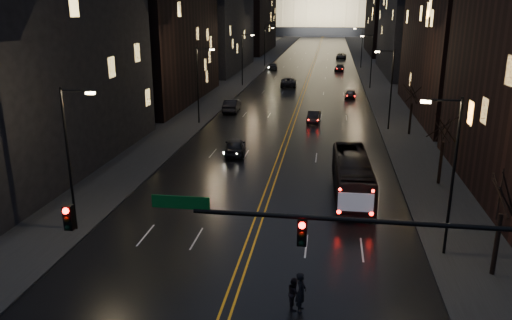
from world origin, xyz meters
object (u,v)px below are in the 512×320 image
at_px(oncoming_car_b, 232,105).
at_px(pedestrian_a, 301,292).
at_px(oncoming_car_a, 235,146).
at_px(receding_car_a, 314,117).
at_px(traffic_signal, 369,249).
at_px(pedestrian_b, 294,293).
at_px(bus, 352,176).

distance_m(oncoming_car_b, pedestrian_a, 45.79).
bearing_deg(oncoming_car_a, receding_car_a, -122.28).
relative_size(oncoming_car_a, oncoming_car_b, 0.92).
bearing_deg(traffic_signal, pedestrian_b, 127.72).
height_order(bus, receding_car_a, bus).
bearing_deg(oncoming_car_b, traffic_signal, 105.00).
distance_m(receding_car_a, pedestrian_b, 39.17).
height_order(oncoming_car_a, pedestrian_b, oncoming_car_a).
relative_size(oncoming_car_a, pedestrian_b, 3.05).
xyz_separation_m(bus, oncoming_car_a, (-10.52, 9.22, -0.68)).
height_order(traffic_signal, bus, traffic_signal).
bearing_deg(receding_car_a, pedestrian_a, -85.86).
distance_m(bus, pedestrian_a, 15.61).
bearing_deg(receding_car_a, traffic_signal, -82.58).
xyz_separation_m(pedestrian_a, pedestrian_b, (-0.32, 0.22, -0.21)).
relative_size(traffic_signal, oncoming_car_b, 3.37).
bearing_deg(pedestrian_a, receding_car_a, 8.69).
xyz_separation_m(traffic_signal, pedestrian_a, (-2.54, 3.48, -4.13)).
xyz_separation_m(traffic_signal, receding_car_a, (-3.41, 42.86, -4.43)).
bearing_deg(oncoming_car_b, bus, 115.11).
bearing_deg(oncoming_car_a, oncoming_car_b, -85.54).
xyz_separation_m(bus, receding_car_a, (-3.66, 24.03, -0.81)).
distance_m(traffic_signal, pedestrian_b, 6.38).
bearing_deg(receding_car_a, pedestrian_b, -86.33).
xyz_separation_m(oncoming_car_a, receding_car_a, (6.86, 14.81, -0.13)).
xyz_separation_m(traffic_signal, oncoming_car_a, (-10.26, 28.05, -4.30)).
xyz_separation_m(bus, oncoming_car_b, (-14.66, 28.88, -0.63)).
bearing_deg(bus, pedestrian_a, -102.33).
height_order(traffic_signal, pedestrian_b, traffic_signal).
bearing_deg(pedestrian_a, bus, -2.89).
xyz_separation_m(oncoming_car_b, pedestrian_a, (11.87, -44.23, 0.13)).
bearing_deg(pedestrian_b, oncoming_car_a, 4.37).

